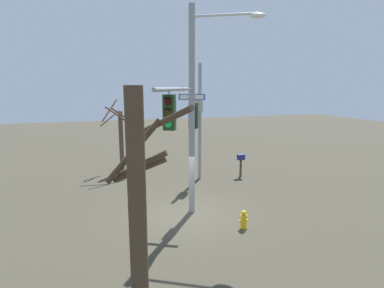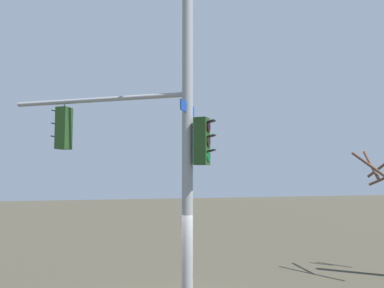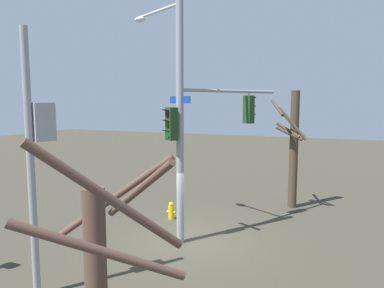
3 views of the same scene
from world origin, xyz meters
TOP-DOWN VIEW (x-y plane):
  - ground_plane at (0.00, 0.00)m, footprint 80.00×80.00m
  - main_signal_pole_assembly at (0.13, -0.30)m, footprint 5.00×4.87m
  - secondary_pole_assembly at (2.16, 4.73)m, footprint 0.58×0.72m
  - fire_hydrant at (1.69, -1.92)m, footprint 0.38×0.24m
  - bare_tree_behind_pole at (-2.79, -5.57)m, footprint 1.82×1.60m

SIDE VIEW (x-z plane):
  - ground_plane at x=0.00m, z-range 0.00..0.00m
  - fire_hydrant at x=1.69m, z-range -0.02..0.71m
  - bare_tree_behind_pole at x=-2.79m, z-range 0.16..5.60m
  - secondary_pole_assembly at x=2.16m, z-range 0.49..7.21m
  - main_signal_pole_assembly at x=0.13m, z-range 0.37..8.99m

